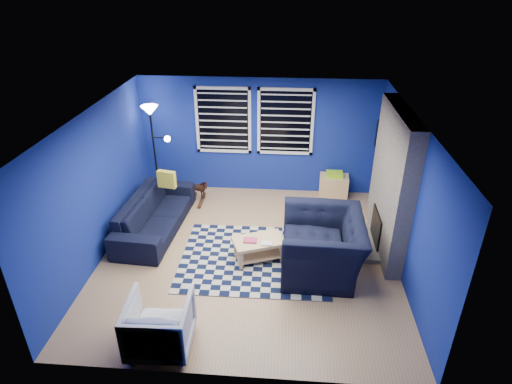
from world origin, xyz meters
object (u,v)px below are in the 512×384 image
at_px(tv, 381,142).
at_px(floor_lamp, 152,124).
at_px(rocking_horse, 196,190).
at_px(cabinet, 333,186).
at_px(sofa, 155,214).
at_px(armchair_big, 322,245).
at_px(coffee_table, 258,245).
at_px(armchair_bent, 160,324).

distance_m(tv, floor_lamp, 4.58).
height_order(rocking_horse, cabinet, cabinet).
height_order(sofa, rocking_horse, sofa).
relative_size(tv, floor_lamp, 0.50).
distance_m(tv, rocking_horse, 3.89).
relative_size(tv, armchair_big, 0.68).
distance_m(coffee_table, floor_lamp, 3.43).
height_order(armchair_bent, coffee_table, armchair_bent).
height_order(armchair_big, floor_lamp, floor_lamp).
height_order(sofa, cabinet, sofa).
bearing_deg(rocking_horse, sofa, 156.46).
bearing_deg(cabinet, rocking_horse, -167.37).
distance_m(rocking_horse, coffee_table, 2.42).
xyz_separation_m(armchair_big, rocking_horse, (-2.50, 2.11, -0.19)).
relative_size(sofa, floor_lamp, 1.15).
bearing_deg(sofa, coffee_table, -108.15).
height_order(rocking_horse, floor_lamp, floor_lamp).
height_order(sofa, armchair_big, armchair_big).
xyz_separation_m(armchair_bent, coffee_table, (1.13, 1.97, -0.08)).
xyz_separation_m(coffee_table, floor_lamp, (-2.31, 2.14, 1.36)).
xyz_separation_m(tv, rocking_horse, (-3.72, -0.19, -1.12)).
bearing_deg(armchair_big, floor_lamp, -123.87).
height_order(tv, coffee_table, tv).
distance_m(tv, armchair_big, 2.76).
bearing_deg(floor_lamp, coffee_table, -42.82).
distance_m(armchair_big, coffee_table, 1.07).
bearing_deg(rocking_horse, floor_lamp, 79.38).
distance_m(tv, cabinet, 1.42).
xyz_separation_m(tv, cabinet, (-0.82, 0.25, -1.14)).
height_order(tv, cabinet, tv).
bearing_deg(cabinet, armchair_big, -94.86).
height_order(rocking_horse, coffee_table, rocking_horse).
bearing_deg(armchair_big, coffee_table, -98.79).
height_order(tv, sofa, tv).
relative_size(tv, sofa, 0.43).
bearing_deg(rocking_horse, armchair_bent, -172.42).
distance_m(armchair_big, cabinet, 2.59).
relative_size(armchair_big, coffee_table, 1.53).
xyz_separation_m(armchair_bent, floor_lamp, (-1.18, 4.11, 1.27)).
bearing_deg(rocking_horse, cabinet, -78.62).
bearing_deg(cabinet, armchair_bent, -116.59).
distance_m(sofa, armchair_bent, 2.92).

